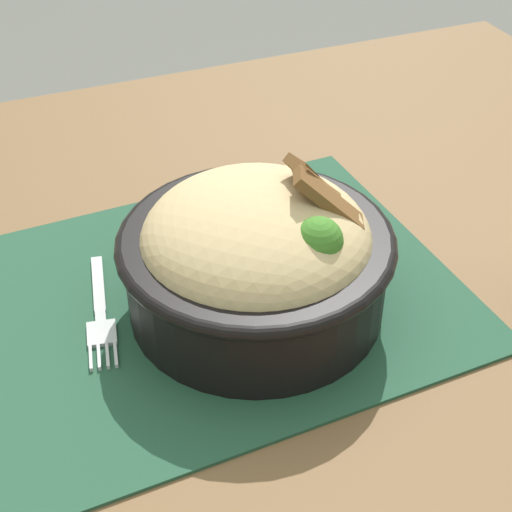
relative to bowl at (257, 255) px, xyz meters
The scene contains 4 objects.
table 0.15m from the bowl, 75.05° to the right, with size 1.09×0.79×0.73m.
placemat 0.07m from the bowl, 38.74° to the right, with size 0.39×0.31×0.00m, color #1E422D.
bowl is the anchor object (origin of this frame).
fork 0.13m from the bowl, 16.61° to the right, with size 0.04×0.13×0.00m.
Camera 1 is at (0.16, 0.48, 1.15)m, focal length 54.78 mm.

